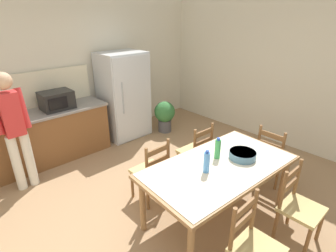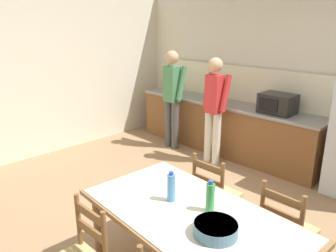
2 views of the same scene
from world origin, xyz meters
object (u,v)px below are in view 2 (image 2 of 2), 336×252
at_px(person_at_counter, 214,106).
at_px(serving_bowl, 216,228).
at_px(bottle_near_centre, 171,187).
at_px(bottle_off_centre, 210,197).
at_px(chair_side_far_left, 215,195).
at_px(person_at_sink, 172,95).
at_px(dining_table, 190,220).
at_px(chair_side_far_right, 286,230).
at_px(microwave, 277,104).

bearing_deg(person_at_counter, serving_bowl, -142.02).
height_order(bottle_near_centre, person_at_counter, person_at_counter).
distance_m(bottle_off_centre, chair_side_far_left, 0.95).
height_order(person_at_sink, person_at_counter, person_at_sink).
relative_size(bottle_near_centre, person_at_sink, 0.15).
bearing_deg(serving_bowl, dining_table, 163.65).
bearing_deg(chair_side_far_right, chair_side_far_left, -1.39).
height_order(bottle_near_centre, chair_side_far_left, bottle_near_centre).
relative_size(microwave, chair_side_far_left, 0.55).
relative_size(dining_table, bottle_near_centre, 7.09).
distance_m(dining_table, chair_side_far_right, 0.93).
relative_size(bottle_near_centre, person_at_counter, 0.16).
height_order(microwave, chair_side_far_right, microwave).
height_order(dining_table, chair_side_far_left, chair_side_far_left).
relative_size(chair_side_far_left, person_at_counter, 0.53).
relative_size(bottle_near_centre, bottle_off_centre, 1.00).
bearing_deg(serving_bowl, chair_side_far_left, 127.18).
distance_m(serving_bowl, person_at_sink, 3.71).
distance_m(chair_side_far_left, chair_side_far_right, 0.84).
relative_size(chair_side_far_left, chair_side_far_right, 1.00).
distance_m(serving_bowl, chair_side_far_right, 0.95).
relative_size(serving_bowl, chair_side_far_right, 0.35).
height_order(bottle_near_centre, chair_side_far_right, bottle_near_centre).
xyz_separation_m(microwave, chair_side_far_right, (1.22, -2.05, -0.60)).
relative_size(bottle_near_centre, chair_side_far_left, 0.30).
bearing_deg(microwave, serving_bowl, -69.78).
height_order(chair_side_far_left, person_at_sink, person_at_sink).
relative_size(serving_bowl, chair_side_far_left, 0.35).
bearing_deg(dining_table, microwave, 104.93).
distance_m(microwave, person_at_sink, 1.81).
xyz_separation_m(bottle_near_centre, bottle_off_centre, (0.33, 0.10, 0.00)).
bearing_deg(person_at_sink, dining_table, -132.89).
bearing_deg(dining_table, chair_side_far_right, 58.63).
bearing_deg(dining_table, serving_bowl, -16.35).
distance_m(chair_side_far_left, person_at_counter, 1.96).
relative_size(dining_table, serving_bowl, 5.99).
relative_size(bottle_off_centre, person_at_sink, 0.15).
xyz_separation_m(dining_table, chair_side_far_left, (-0.37, 0.81, -0.24)).
bearing_deg(serving_bowl, person_at_sink, 139.42).
xyz_separation_m(bottle_near_centre, person_at_sink, (-2.26, 2.30, 0.10)).
xyz_separation_m(microwave, dining_table, (0.75, -2.81, -0.36)).
distance_m(person_at_sink, person_at_counter, 0.95).
distance_m(bottle_off_centre, person_at_sink, 3.40).
bearing_deg(chair_side_far_left, bottle_off_centre, 123.54).
xyz_separation_m(chair_side_far_right, person_at_sink, (-2.96, 1.55, 0.54)).
height_order(bottle_off_centre, person_at_counter, person_at_counter).
relative_size(bottle_near_centre, chair_side_far_right, 0.30).
bearing_deg(chair_side_far_right, person_at_sink, -25.65).
distance_m(microwave, dining_table, 2.94).
distance_m(serving_bowl, chair_side_far_left, 1.20).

